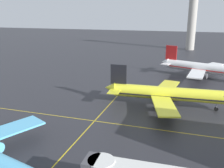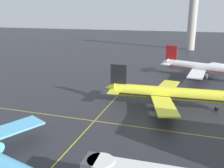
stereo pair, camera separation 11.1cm
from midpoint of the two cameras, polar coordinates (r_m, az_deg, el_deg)
The scene contains 4 objects.
airliner_second_row at distance 63.14m, azimuth 12.52°, elevation -2.15°, with size 32.65×28.12×10.15m.
airliner_third_row at distance 94.38m, azimuth 20.52°, elevation 3.39°, with size 33.43×28.60×10.67m.
taxiway_markings at distance 42.43m, azimuth -12.40°, elevation -16.94°, with size 136.50×70.72×0.01m.
control_tower at distance 163.36m, azimuth 18.01°, elevation 15.53°, with size 8.82×8.82×40.03m.
Camera 1 is at (18.69, -16.31, 22.95)m, focal length 39.95 mm.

